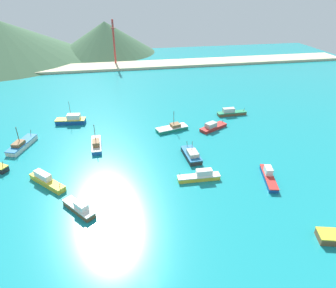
% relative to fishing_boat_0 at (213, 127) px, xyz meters
% --- Properties ---
extents(ground, '(260.00, 280.00, 0.50)m').
position_rel_fishing_boat_0_xyz_m(ground, '(-24.98, -15.83, -1.04)').
color(ground, teal).
extents(fishing_boat_0, '(9.30, 6.74, 2.27)m').
position_rel_fishing_boat_0_xyz_m(fishing_boat_0, '(0.00, 0.00, 0.00)').
color(fishing_boat_0, red).
rests_on(fishing_boat_0, ground).
extents(fishing_boat_2, '(4.38, 9.98, 2.56)m').
position_rel_fishing_boat_0_xyz_m(fishing_boat_2, '(4.08, -27.00, 0.03)').
color(fishing_boat_2, '#14478C').
rests_on(fishing_boat_2, ground).
extents(fishing_boat_3, '(9.25, 4.16, 7.16)m').
position_rel_fishing_boat_0_xyz_m(fishing_boat_3, '(-41.66, 12.11, 0.34)').
color(fishing_boat_3, '#14478C').
rests_on(fishing_boat_3, ground).
extents(fishing_boat_4, '(8.64, 8.93, 2.62)m').
position_rel_fishing_boat_0_xyz_m(fishing_boat_4, '(-44.14, -19.59, 0.19)').
color(fishing_boat_4, gold).
rests_on(fishing_boat_4, ground).
extents(fishing_boat_5, '(6.67, 7.63, 2.37)m').
position_rel_fishing_boat_0_xyz_m(fishing_boat_5, '(-36.48, -29.97, 0.05)').
color(fishing_boat_5, brown).
rests_on(fishing_boat_5, ground).
extents(fishing_boat_7, '(3.67, 8.32, 4.77)m').
position_rel_fishing_boat_0_xyz_m(fishing_boat_7, '(-10.39, -14.86, 0.11)').
color(fishing_boat_7, '#232328').
rests_on(fishing_boat_7, ground).
extents(fishing_boat_9, '(9.94, 5.49, 5.97)m').
position_rel_fishing_boat_0_xyz_m(fishing_boat_9, '(-11.91, 1.63, -0.13)').
color(fishing_boat_9, '#198466').
rests_on(fishing_boat_9, ground).
extents(fishing_boat_10, '(9.78, 2.54, 2.47)m').
position_rel_fishing_boat_0_xyz_m(fishing_boat_10, '(9.27, 9.13, 0.10)').
color(fishing_boat_10, brown).
rests_on(fishing_boat_10, ground).
extents(fishing_boat_11, '(6.31, 10.97, 6.17)m').
position_rel_fishing_boat_0_xyz_m(fishing_boat_11, '(-53.25, -1.25, 0.04)').
color(fishing_boat_11, silver).
rests_on(fishing_boat_11, ground).
extents(fishing_boat_12, '(2.76, 9.36, 6.77)m').
position_rel_fishing_boat_0_xyz_m(fishing_boat_12, '(-33.80, -4.97, 0.09)').
color(fishing_boat_12, '#1E5BA8').
rests_on(fishing_boat_12, ground).
extents(fishing_boat_13, '(9.57, 2.29, 2.52)m').
position_rel_fishing_boat_0_xyz_m(fishing_boat_13, '(-10.88, -24.18, 0.10)').
color(fishing_boat_13, gold).
rests_on(fishing_boat_13, ground).
extents(beach_strip, '(247.00, 14.86, 1.20)m').
position_rel_fishing_boat_0_xyz_m(beach_strip, '(-24.98, 78.63, -0.19)').
color(beach_strip, beige).
rests_on(beach_strip, ground).
extents(hill_west, '(96.96, 96.96, 20.88)m').
position_rel_fishing_boat_0_xyz_m(hill_west, '(-87.30, 110.39, 9.65)').
color(hill_west, '#3D6042').
rests_on(hill_west, ground).
extents(hill_central, '(59.20, 59.20, 17.88)m').
position_rel_fishing_boat_0_xyz_m(hill_central, '(-29.85, 116.90, 8.15)').
color(hill_central, '#3D6042').
rests_on(hill_central, ground).
extents(radio_tower, '(2.25, 1.80, 22.49)m').
position_rel_fishing_boat_0_xyz_m(radio_tower, '(-25.58, 82.73, 10.68)').
color(radio_tower, '#B7332D').
rests_on(radio_tower, ground).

